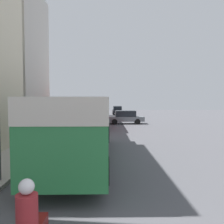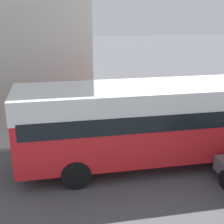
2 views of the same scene
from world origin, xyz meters
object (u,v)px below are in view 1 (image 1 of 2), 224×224
(bus_following, at_px, (95,108))
(bus_lead, at_px, (81,120))
(bus_third_in_line, at_px, (97,105))
(car_crossing, at_px, (126,117))
(car_far_curb, at_px, (117,110))

(bus_following, bearing_deg, bus_lead, -89.77)
(bus_following, bearing_deg, bus_third_in_line, 90.92)
(bus_lead, bearing_deg, bus_third_in_line, 90.54)
(bus_third_in_line, bearing_deg, car_crossing, -68.59)
(car_far_curb, bearing_deg, bus_lead, -95.34)
(bus_third_in_line, xyz_separation_m, car_crossing, (3.68, -9.39, -1.09))
(bus_lead, distance_m, car_crossing, 17.51)
(bus_following, distance_m, bus_third_in_line, 11.89)
(bus_lead, relative_size, car_crossing, 2.61)
(car_crossing, xyz_separation_m, car_far_curb, (-0.25, 16.93, -0.01))
(bus_following, bearing_deg, car_far_curb, 80.53)
(bus_third_in_line, bearing_deg, bus_lead, -89.46)
(bus_third_in_line, xyz_separation_m, car_far_curb, (3.43, 7.54, -1.10))
(car_crossing, bearing_deg, bus_following, 125.52)
(bus_lead, relative_size, bus_following, 1.08)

